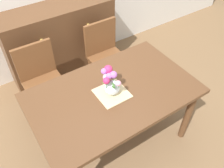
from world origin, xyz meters
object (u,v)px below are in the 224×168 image
Objects in this scene: chair_right at (105,53)px; dresser at (61,43)px; chair_left at (42,78)px; flower_vase at (111,82)px; dining_table at (113,99)px.

chair_right is 0.64m from dresser.
flower_vase reaches higher than chair_left.
dresser is at bearing -56.22° from chair_right.
chair_right is at bearing 62.68° from dining_table.
chair_left is 0.71m from dresser.
dining_table is at bearing -17.61° from flower_vase.
chair_right is 3.58× the size of flower_vase.
dining_table is 0.91m from chair_left.
chair_left is at bearing 116.19° from flower_vase.
dining_table is at bearing 62.68° from chair_right.
chair_right is at bearing 61.16° from flower_vase.
dresser is (-0.35, 0.53, -0.02)m from chair_right.
dresser is at bearing 87.49° from dining_table.
dresser is at bearing -131.62° from chair_left.
chair_left reaches higher than dining_table.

